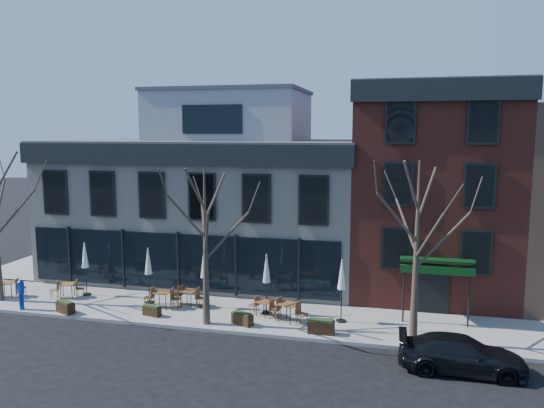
% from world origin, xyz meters
% --- Properties ---
extents(ground, '(120.00, 120.00, 0.00)m').
position_xyz_m(ground, '(0.00, 0.00, 0.00)').
color(ground, black).
rests_on(ground, ground).
extents(sidewalk_front, '(33.50, 4.70, 0.15)m').
position_xyz_m(sidewalk_front, '(3.25, -2.15, 0.07)').
color(sidewalk_front, gray).
rests_on(sidewalk_front, ground).
extents(sidewalk_side, '(4.50, 12.00, 0.15)m').
position_xyz_m(sidewalk_side, '(-11.25, 6.00, 0.07)').
color(sidewalk_side, gray).
rests_on(sidewalk_side, ground).
extents(corner_building, '(18.39, 10.39, 11.10)m').
position_xyz_m(corner_building, '(0.07, 5.07, 4.72)').
color(corner_building, beige).
rests_on(corner_building, ground).
extents(red_brick_building, '(8.20, 11.78, 11.18)m').
position_xyz_m(red_brick_building, '(13.00, 4.98, 5.64)').
color(red_brick_building, maroon).
rests_on(red_brick_building, ground).
extents(tree_mid, '(3.50, 3.55, 7.04)m').
position_xyz_m(tree_mid, '(3.01, -3.90, 3.79)').
color(tree_mid, '#382B21').
rests_on(tree_mid, sidewalk_front).
extents(tree_right, '(3.72, 3.77, 7.48)m').
position_xyz_m(tree_right, '(12.01, -3.90, 4.02)').
color(tree_right, '#382B21').
rests_on(tree_right, sidewalk_front).
extents(parked_sedan, '(4.56, 1.88, 1.32)m').
position_xyz_m(parked_sedan, '(13.68, -5.94, 0.66)').
color(parked_sedan, black).
rests_on(parked_sedan, ground).
extents(call_box, '(0.30, 0.30, 1.50)m').
position_xyz_m(call_box, '(-6.42, -4.20, 0.95)').
color(call_box, '#0B2B99').
rests_on(call_box, sidewalk_front).
extents(cafe_set_0, '(1.85, 1.01, 0.95)m').
position_xyz_m(cafe_set_0, '(-8.50, -2.66, 0.64)').
color(cafe_set_0, brown).
rests_on(cafe_set_0, sidewalk_front).
extents(cafe_set_1, '(1.75, 1.06, 0.91)m').
position_xyz_m(cafe_set_1, '(-5.39, -2.04, 0.62)').
color(cafe_set_1, brown).
rests_on(cafe_set_1, sidewalk_front).
extents(cafe_set_2, '(1.89, 0.78, 0.99)m').
position_xyz_m(cafe_set_2, '(0.13, -2.36, 0.66)').
color(cafe_set_2, brown).
rests_on(cafe_set_2, sidewalk_front).
extents(cafe_set_3, '(1.87, 0.84, 0.96)m').
position_xyz_m(cafe_set_3, '(1.29, -1.81, 0.64)').
color(cafe_set_3, brown).
rests_on(cafe_set_3, sidewalk_front).
extents(cafe_set_4, '(1.66, 1.05, 0.86)m').
position_xyz_m(cafe_set_4, '(5.28, -2.34, 0.59)').
color(cafe_set_4, brown).
rests_on(cafe_set_4, sidewalk_front).
extents(cafe_set_5, '(1.99, 1.22, 1.03)m').
position_xyz_m(cafe_set_5, '(6.53, -2.80, 0.68)').
color(cafe_set_5, brown).
rests_on(cafe_set_5, sidewalk_front).
extents(umbrella_0, '(0.45, 0.45, 2.83)m').
position_xyz_m(umbrella_0, '(-4.67, -1.41, 2.15)').
color(umbrella_0, black).
rests_on(umbrella_0, sidewalk_front).
extents(umbrella_1, '(0.46, 0.46, 2.85)m').
position_xyz_m(umbrella_1, '(-0.83, -1.85, 2.16)').
color(umbrella_1, black).
rests_on(umbrella_1, sidewalk_front).
extents(umbrella_2, '(0.46, 0.46, 2.85)m').
position_xyz_m(umbrella_2, '(2.12, -1.80, 2.16)').
color(umbrella_2, black).
rests_on(umbrella_2, sidewalk_front).
extents(umbrella_3, '(0.46, 0.46, 2.89)m').
position_xyz_m(umbrella_3, '(5.30, -1.96, 2.19)').
color(umbrella_3, black).
rests_on(umbrella_3, sidewalk_front).
extents(umbrella_4, '(0.46, 0.46, 2.89)m').
position_xyz_m(umbrella_4, '(8.86, -2.22, 2.19)').
color(umbrella_4, black).
rests_on(umbrella_4, sidewalk_front).
extents(planter_0, '(1.11, 0.79, 0.58)m').
position_xyz_m(planter_0, '(-4.06, -4.14, 0.44)').
color(planter_0, '#301E10').
rests_on(planter_0, sidewalk_front).
extents(planter_1, '(0.94, 0.54, 0.49)m').
position_xyz_m(planter_1, '(0.13, -3.53, 0.39)').
color(planter_1, black).
rests_on(planter_1, sidewalk_front).
extents(planter_2, '(1.08, 0.78, 0.56)m').
position_xyz_m(planter_2, '(4.60, -3.63, 0.43)').
color(planter_2, '#322310').
rests_on(planter_2, sidewalk_front).
extents(planter_3, '(1.13, 0.45, 0.63)m').
position_xyz_m(planter_3, '(8.19, -3.86, 0.46)').
color(planter_3, '#311E10').
rests_on(planter_3, sidewalk_front).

